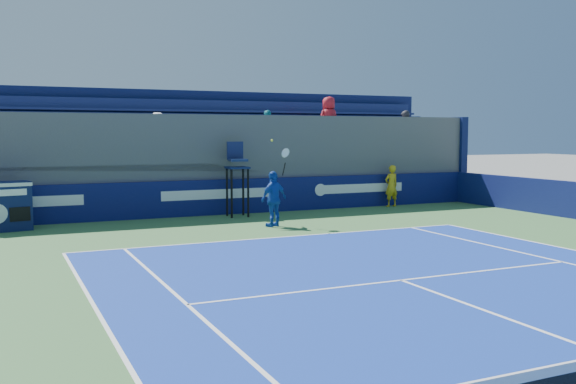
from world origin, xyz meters
name	(u,v)px	position (x,y,z in m)	size (l,w,h in m)	color
ball_person	(391,186)	(6.63, 16.69, 0.79)	(0.57, 0.37, 1.55)	gold
back_hoarding	(219,197)	(0.00, 17.10, 0.60)	(20.40, 0.21, 1.20)	#0D114C
match_clock	(6,205)	(-6.61, 16.17, 0.74)	(1.42, 0.93, 1.40)	#0D1845
umpire_chair	(237,171)	(0.40, 16.39, 1.53)	(0.74, 0.74, 2.48)	black
tennis_player	(274,199)	(0.59, 13.78, 0.84)	(1.05, 0.73, 2.57)	#1442A9
stadium_seating	(201,158)	(0.01, 19.15, 1.84)	(21.00, 4.05, 4.40)	#49494E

